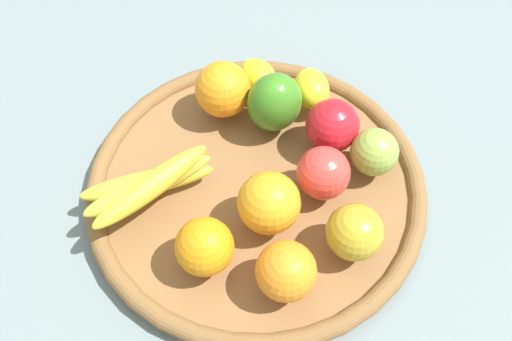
{
  "coord_description": "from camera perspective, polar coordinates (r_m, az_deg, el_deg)",
  "views": [
    {
      "loc": [
        0.33,
        -0.25,
        0.65
      ],
      "look_at": [
        0.0,
        0.0,
        0.05
      ],
      "focal_mm": 38.55,
      "sensor_mm": 36.0,
      "label": 1
    }
  ],
  "objects": [
    {
      "name": "ground_plane",
      "position": [
        0.77,
        -0.0,
        -2.18
      ],
      "size": [
        2.4,
        2.4,
        0.0
      ],
      "primitive_type": "plane",
      "color": "slate",
      "rests_on": "ground"
    },
    {
      "name": "bell_pepper",
      "position": [
        0.77,
        1.94,
        7.1
      ],
      "size": [
        0.09,
        0.09,
        0.09
      ],
      "primitive_type": "ellipsoid",
      "rotation": [
        0.0,
        0.0,
        4.5
      ],
      "color": "#3C7E20",
      "rests_on": "basket"
    },
    {
      "name": "orange_2",
      "position": [
        0.66,
        -5.36,
        -7.88
      ],
      "size": [
        0.08,
        0.08,
        0.07
      ],
      "primitive_type": "sphere",
      "rotation": [
        0.0,
        0.0,
        3.3
      ],
      "color": "orange",
      "rests_on": "basket"
    },
    {
      "name": "apple_3",
      "position": [
        0.75,
        12.19,
        1.89
      ],
      "size": [
        0.08,
        0.08,
        0.07
      ],
      "primitive_type": "sphere",
      "rotation": [
        0.0,
        0.0,
        2.88
      ],
      "color": "#8BAB44",
      "rests_on": "basket"
    },
    {
      "name": "apple_2",
      "position": [
        0.71,
        7.0,
        -0.25
      ],
      "size": [
        0.08,
        0.08,
        0.07
      ],
      "primitive_type": "sphere",
      "rotation": [
        0.0,
        0.0,
        1.64
      ],
      "color": "#DC3D37",
      "rests_on": "basket"
    },
    {
      "name": "apple_0",
      "position": [
        0.76,
        7.93,
        4.64
      ],
      "size": [
        0.1,
        0.1,
        0.07
      ],
      "primitive_type": "sphere",
      "rotation": [
        0.0,
        0.0,
        0.99
      ],
      "color": "red",
      "rests_on": "basket"
    },
    {
      "name": "orange_3",
      "position": [
        0.68,
        1.35,
        -3.38
      ],
      "size": [
        0.11,
        0.11,
        0.08
      ],
      "primitive_type": "sphere",
      "rotation": [
        0.0,
        0.0,
        5.57
      ],
      "color": "orange",
      "rests_on": "basket"
    },
    {
      "name": "basket",
      "position": [
        0.76,
        -0.0,
        -1.56
      ],
      "size": [
        0.47,
        0.47,
        0.03
      ],
      "color": "brown",
      "rests_on": "ground_plane"
    },
    {
      "name": "orange_1",
      "position": [
        0.8,
        -3.46,
        8.4
      ],
      "size": [
        0.1,
        0.1,
        0.08
      ],
      "primitive_type": "sphere",
      "rotation": [
        0.0,
        0.0,
        2.94
      ],
      "color": "orange",
      "rests_on": "basket"
    },
    {
      "name": "orange_0",
      "position": [
        0.64,
        3.14,
        -10.38
      ],
      "size": [
        0.08,
        0.08,
        0.07
      ],
      "primitive_type": "sphere",
      "rotation": [
        0.0,
        0.0,
        1.65
      ],
      "color": "orange",
      "rests_on": "basket"
    },
    {
      "name": "apple_1",
      "position": [
        0.68,
        10.19,
        -6.32
      ],
      "size": [
        0.09,
        0.09,
        0.07
      ],
      "primitive_type": "sphere",
      "rotation": [
        0.0,
        0.0,
        0.45
      ],
      "color": "gold",
      "rests_on": "basket"
    },
    {
      "name": "lemon_0",
      "position": [
        0.82,
        5.79,
        8.42
      ],
      "size": [
        0.09,
        0.08,
        0.05
      ],
      "primitive_type": "ellipsoid",
      "rotation": [
        0.0,
        0.0,
        2.65
      ],
      "color": "yellow",
      "rests_on": "basket"
    },
    {
      "name": "lemon_1",
      "position": [
        0.83,
        0.24,
        9.7
      ],
      "size": [
        0.07,
        0.05,
        0.05
      ],
      "primitive_type": "ellipsoid",
      "rotation": [
        0.0,
        0.0,
        3.11
      ],
      "color": "yellow",
      "rests_on": "basket"
    },
    {
      "name": "banana_bunch",
      "position": [
        0.72,
        -11.03,
        -1.43
      ],
      "size": [
        0.1,
        0.18,
        0.06
      ],
      "color": "yellow",
      "rests_on": "basket"
    }
  ]
}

